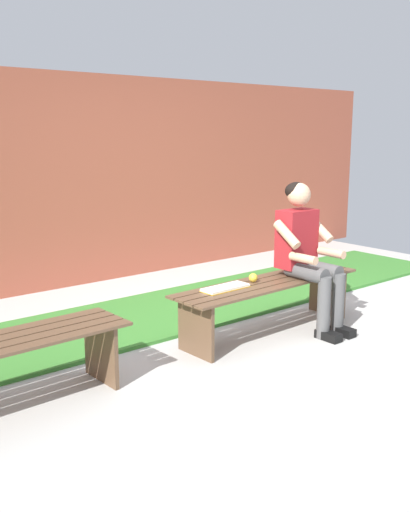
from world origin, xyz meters
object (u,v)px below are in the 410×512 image
Objects in this scene: bench_near at (269,293)px; person_seated at (307,250)px; book_open at (225,288)px; apple at (253,278)px.

bench_near is 1.47× the size of person_seated.
book_open is (0.45, -0.04, 0.11)m from bench_near.
book_open reaches higher than bench_near.
apple is at bearing -19.38° from person_seated.
person_seated is 0.84m from book_open.
person_seated is 16.85× the size of apple.
person_seated is at bearing 168.21° from book_open.
bench_near is 4.44× the size of book_open.
book_open is (0.79, -0.14, -0.23)m from person_seated.
apple reaches higher than book_open.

